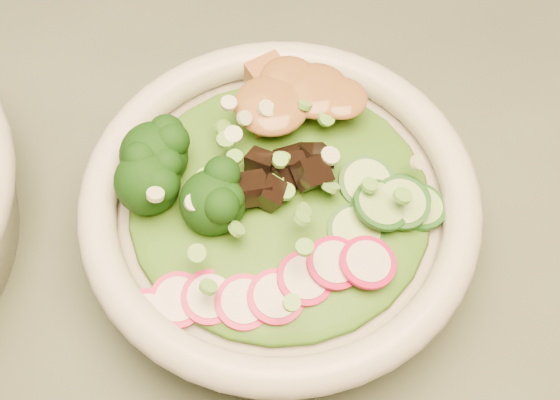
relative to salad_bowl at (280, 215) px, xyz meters
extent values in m
cube|color=#525F4E|center=(-0.08, -0.07, -0.05)|extent=(1.20, 0.80, 0.03)
cylinder|color=beige|center=(0.00, 0.00, -0.01)|extent=(0.22, 0.22, 0.05)
torus|color=beige|center=(0.00, 0.00, 0.02)|extent=(0.24, 0.24, 0.02)
ellipsoid|color=#295612|center=(0.00, 0.00, 0.02)|extent=(0.18, 0.18, 0.02)
ellipsoid|color=brown|center=(0.02, 0.05, 0.04)|extent=(0.06, 0.05, 0.01)
camera|label=1|loc=(-0.05, -0.23, 0.42)|focal=50.00mm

